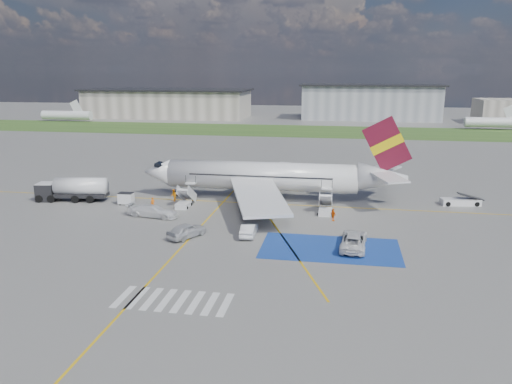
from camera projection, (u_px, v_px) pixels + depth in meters
ground at (242, 231)px, 56.11m from camera, size 400.00×400.00×0.00m
grass_strip at (306, 131)px, 146.96m from camera, size 400.00×30.00×0.01m
taxiway_line_main at (259, 203)px, 67.58m from camera, size 120.00×0.20×0.01m
taxiway_line_cross at (169, 261)px, 47.38m from camera, size 0.20×60.00×0.01m
taxiway_line_diag at (259, 203)px, 67.58m from camera, size 20.71×56.45×0.01m
staging_box at (330, 248)px, 50.61m from camera, size 14.00×8.00×0.01m
crosswalk at (173, 301)px, 39.19m from camera, size 9.00×4.00×0.01m
terminal_west at (168, 104)px, 188.45m from camera, size 60.00×22.00×10.00m
terminal_centre at (370, 103)px, 180.44m from camera, size 48.00×18.00×12.00m
airliner at (273, 176)px, 68.43m from camera, size 36.81×32.95×11.92m
airstairs_fwd at (184, 202)px, 65.87m from camera, size 1.90×5.20×3.60m
airstairs_aft at (325, 209)px, 62.78m from camera, size 1.90×5.20×3.60m
fuel_tanker at (73, 191)px, 68.73m from camera, size 9.83×3.85×3.27m
gpu_cart at (126, 199)px, 66.94m from camera, size 1.99×1.31×1.64m
belt_loader at (461, 202)px, 66.80m from camera, size 5.64×2.71×1.64m
car_silver_a at (187, 230)px, 53.74m from camera, size 3.91×5.03×1.60m
car_silver_b at (249, 230)px, 54.33m from camera, size 1.63×4.32×1.41m
van_white_a at (354, 238)px, 50.84m from camera, size 2.88×5.54×2.01m
van_white_b at (152, 209)px, 61.29m from camera, size 5.23×2.73×1.95m
crew_fwd at (153, 203)px, 64.81m from camera, size 0.60×0.43×1.53m
crew_nose at (174, 195)px, 68.46m from camera, size 1.00×1.05×1.70m
crew_aft at (333, 215)px, 59.64m from camera, size 0.89×0.91×1.53m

